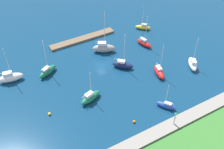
# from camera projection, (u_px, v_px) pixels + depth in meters

# --- Properties ---
(water) EXTENTS (160.00, 160.00, 0.00)m
(water) POSITION_uv_depth(u_px,v_px,m) (101.00, 66.00, 82.94)
(water) COLOR navy
(water) RESTS_ON ground
(pier_dock) EXTENTS (23.10, 2.88, 0.74)m
(pier_dock) POSITION_uv_depth(u_px,v_px,m) (83.00, 39.00, 93.20)
(pier_dock) COLOR brown
(pier_dock) RESTS_ON ground
(breakwater) EXTENTS (64.93, 3.34, 1.28)m
(breakwater) POSITION_uv_depth(u_px,v_px,m) (159.00, 132.00, 63.66)
(breakwater) COLOR gray
(breakwater) RESTS_ON ground
(harbor_beacon) EXTENTS (0.56, 0.56, 3.73)m
(harbor_beacon) POSITION_uv_depth(u_px,v_px,m) (175.00, 118.00, 63.35)
(harbor_beacon) COLOR silver
(harbor_beacon) RESTS_ON breakwater
(sailboat_white_far_south) EXTENTS (4.92, 6.44, 10.03)m
(sailboat_white_far_south) POSITION_uv_depth(u_px,v_px,m) (193.00, 64.00, 81.78)
(sailboat_white_far_south) COLOR white
(sailboat_white_far_south) RESTS_ON water
(sailboat_green_west_end) EXTENTS (6.81, 3.92, 9.33)m
(sailboat_green_west_end) POSITION_uv_depth(u_px,v_px,m) (90.00, 97.00, 71.42)
(sailboat_green_west_end) COLOR #19724C
(sailboat_green_west_end) RESTS_ON water
(sailboat_red_inner_mooring) EXTENTS (3.17, 6.22, 11.06)m
(sailboat_red_inner_mooring) POSITION_uv_depth(u_px,v_px,m) (144.00, 43.00, 90.31)
(sailboat_red_inner_mooring) COLOR red
(sailboat_red_inner_mooring) RESTS_ON water
(sailboat_navy_east_end) EXTENTS (6.01, 5.84, 11.85)m
(sailboat_navy_east_end) POSITION_uv_depth(u_px,v_px,m) (123.00, 65.00, 81.54)
(sailboat_navy_east_end) COLOR #141E4C
(sailboat_navy_east_end) RESTS_ON water
(sailboat_blue_along_channel) EXTENTS (4.21, 5.13, 7.62)m
(sailboat_blue_along_channel) POSITION_uv_depth(u_px,v_px,m) (166.00, 105.00, 69.72)
(sailboat_blue_along_channel) COLOR #2347B2
(sailboat_blue_along_channel) RESTS_ON water
(sailboat_gray_lone_north) EXTENTS (7.70, 5.71, 14.25)m
(sailboat_gray_lone_north) POSITION_uv_depth(u_px,v_px,m) (104.00, 48.00, 87.32)
(sailboat_gray_lone_north) COLOR gray
(sailboat_gray_lone_north) RESTS_ON water
(sailboat_yellow_outer_mooring) EXTENTS (5.18, 4.81, 9.14)m
(sailboat_yellow_outer_mooring) POSITION_uv_depth(u_px,v_px,m) (143.00, 27.00, 97.99)
(sailboat_yellow_outer_mooring) COLOR yellow
(sailboat_yellow_outer_mooring) RESTS_ON water
(sailboat_white_off_beacon) EXTENTS (7.21, 3.37, 11.18)m
(sailboat_white_off_beacon) POSITION_uv_depth(u_px,v_px,m) (10.00, 77.00, 76.95)
(sailboat_white_off_beacon) COLOR white
(sailboat_white_off_beacon) RESTS_ON water
(sailboat_green_center_basin) EXTENTS (6.68, 4.66, 11.51)m
(sailboat_green_center_basin) POSITION_uv_depth(u_px,v_px,m) (48.00, 71.00, 79.34)
(sailboat_green_center_basin) COLOR #19724C
(sailboat_green_center_basin) RESTS_ON water
(sailboat_red_mid_basin) EXTENTS (3.70, 6.48, 10.70)m
(sailboat_red_mid_basin) POSITION_uv_depth(u_px,v_px,m) (159.00, 72.00, 79.27)
(sailboat_red_mid_basin) COLOR red
(sailboat_red_mid_basin) RESTS_ON water
(mooring_buoy_yellow) EXTENTS (0.75, 0.75, 0.75)m
(mooring_buoy_yellow) POSITION_uv_depth(u_px,v_px,m) (49.00, 114.00, 68.19)
(mooring_buoy_yellow) COLOR yellow
(mooring_buoy_yellow) RESTS_ON water
(mooring_buoy_orange) EXTENTS (0.68, 0.68, 0.68)m
(mooring_buoy_orange) POSITION_uv_depth(u_px,v_px,m) (134.00, 122.00, 66.38)
(mooring_buoy_orange) COLOR orange
(mooring_buoy_orange) RESTS_ON water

